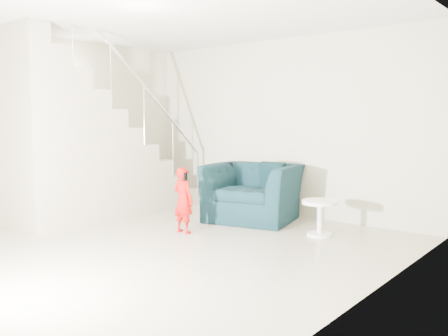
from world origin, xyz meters
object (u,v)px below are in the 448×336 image
(armchair, at_px, (253,192))
(toddler, at_px, (183,200))
(side_table, at_px, (320,212))
(staircase, at_px, (83,155))

(armchair, height_order, toddler, toddler)
(toddler, bearing_deg, side_table, -145.84)
(side_table, bearing_deg, staircase, -158.12)
(armchair, relative_size, toddler, 1.46)
(toddler, xyz_separation_m, staircase, (-1.75, -0.30, 0.52))
(armchair, height_order, staircase, staircase)
(toddler, distance_m, side_table, 1.76)
(side_table, bearing_deg, armchair, 169.32)
(armchair, bearing_deg, toddler, -114.75)
(toddler, relative_size, side_table, 1.89)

